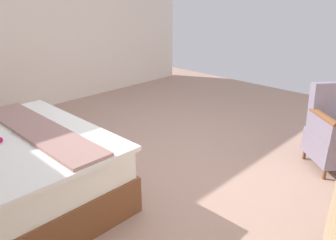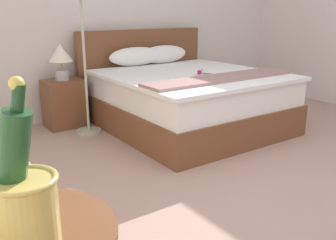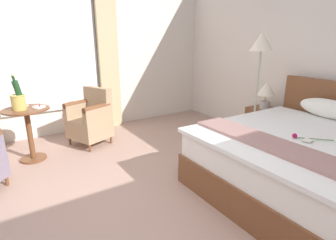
# 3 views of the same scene
# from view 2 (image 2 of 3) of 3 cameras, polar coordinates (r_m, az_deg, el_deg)

# --- Properties ---
(ground_plane) EXTENTS (7.57, 7.57, 0.00)m
(ground_plane) POSITION_cam_2_polar(r_m,az_deg,el_deg) (2.97, 18.81, -11.39)
(ground_plane) COLOR tan
(wall_headboard_side) EXTENTS (5.99, 0.12, 2.89)m
(wall_headboard_side) POSITION_cam_2_polar(r_m,az_deg,el_deg) (5.09, -9.84, 17.34)
(wall_headboard_side) COLOR silver
(wall_headboard_side) RESTS_ON ground
(bed) EXTENTS (1.86, 2.06, 1.10)m
(bed) POSITION_cam_2_polar(r_m,az_deg,el_deg) (4.43, 2.59, 3.56)
(bed) COLOR brown
(bed) RESTS_ON ground
(nightstand) EXTENTS (0.47, 0.38, 0.56)m
(nightstand) POSITION_cam_2_polar(r_m,az_deg,el_deg) (4.60, -15.51, 2.46)
(nightstand) COLOR brown
(nightstand) RESTS_ON ground
(bedside_lamp) EXTENTS (0.27, 0.27, 0.42)m
(bedside_lamp) POSITION_cam_2_polar(r_m,az_deg,el_deg) (4.51, -16.06, 9.32)
(bedside_lamp) COLOR #B2AFB0
(bedside_lamp) RESTS_ON nightstand
(floor_lamp_brass) EXTENTS (0.31, 0.31, 1.71)m
(floor_lamp_brass) POSITION_cam_2_polar(r_m,az_deg,el_deg) (4.16, -13.14, 17.03)
(floor_lamp_brass) COLOR #B3BAA3
(floor_lamp_brass) RESTS_ON ground
(champagne_bucket) EXTENTS (0.18, 0.18, 0.46)m
(champagne_bucket) POSITION_cam_2_polar(r_m,az_deg,el_deg) (1.08, -21.15, -10.92)
(champagne_bucket) COLOR tan
(champagne_bucket) RESTS_ON side_table_round
(wine_glass_near_bucket) EXTENTS (0.08, 0.08, 0.15)m
(wine_glass_near_bucket) POSITION_cam_2_polar(r_m,az_deg,el_deg) (1.30, -20.38, -7.49)
(wine_glass_near_bucket) COLOR white
(wine_glass_near_bucket) RESTS_ON side_table_round
(snack_plate) EXTENTS (0.17, 0.17, 0.04)m
(snack_plate) POSITION_cam_2_polar(r_m,az_deg,el_deg) (1.33, -24.00, -12.22)
(snack_plate) COLOR white
(snack_plate) RESTS_ON side_table_round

